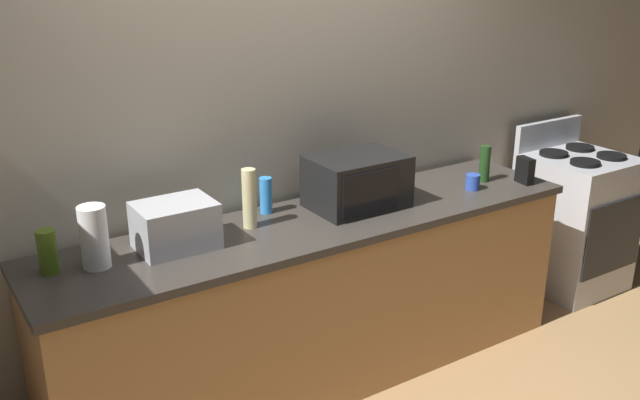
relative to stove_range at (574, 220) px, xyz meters
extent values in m
cube|color=#B2A893|center=(-2.00, 0.41, 0.89)|extent=(6.40, 0.10, 2.70)
cube|color=#B27F4C|center=(-2.00, 0.00, -0.03)|extent=(2.80, 0.60, 0.86)
cube|color=#38332D|center=(-2.00, 0.00, 0.42)|extent=(2.84, 0.64, 0.04)
cube|color=#B7BABF|center=(0.00, 0.00, -0.01)|extent=(0.60, 0.60, 0.90)
cube|color=black|center=(0.00, -0.30, -0.01)|extent=(0.55, 0.02, 0.48)
cube|color=#B7BABF|center=(0.00, 0.28, 0.53)|extent=(0.60, 0.04, 0.18)
cylinder|color=black|center=(-0.13, -0.12, 0.45)|extent=(0.18, 0.18, 0.02)
cylinder|color=black|center=(0.13, -0.12, 0.45)|extent=(0.18, 0.18, 0.02)
cylinder|color=black|center=(-0.13, 0.12, 0.45)|extent=(0.18, 0.18, 0.02)
cylinder|color=black|center=(0.13, 0.12, 0.45)|extent=(0.18, 0.18, 0.02)
cube|color=black|center=(-1.74, 0.05, 0.57)|extent=(0.48, 0.34, 0.27)
cube|color=black|center=(-1.78, -0.12, 0.57)|extent=(0.34, 0.01, 0.21)
cube|color=#B7BABF|center=(-2.72, 0.06, 0.54)|extent=(0.34, 0.26, 0.21)
cylinder|color=white|center=(-3.08, 0.05, 0.57)|extent=(0.12, 0.12, 0.27)
cube|color=black|center=(-0.72, -0.16, 0.51)|extent=(0.07, 0.12, 0.15)
cylinder|color=#1E3F19|center=(-0.89, -0.01, 0.54)|extent=(0.06, 0.06, 0.21)
cylinder|color=#4C6B19|center=(-3.26, 0.10, 0.53)|extent=(0.08, 0.08, 0.19)
cylinder|color=#338CE5|center=(-2.18, 0.22, 0.53)|extent=(0.06, 0.06, 0.18)
cylinder|color=beige|center=(-2.34, 0.10, 0.58)|extent=(0.07, 0.07, 0.29)
cylinder|color=#2D4CB2|center=(-1.05, -0.08, 0.48)|extent=(0.08, 0.08, 0.09)
camera|label=1|loc=(-3.75, -2.69, 1.70)|focal=39.30mm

